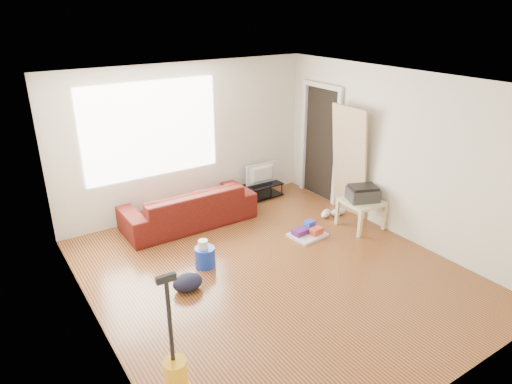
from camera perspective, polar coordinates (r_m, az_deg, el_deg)
room at (r=5.79m, az=2.08°, el=1.41°), size 4.51×5.01×2.51m
sofa at (r=7.56m, az=-8.29°, el=-3.93°), size 2.13×0.83×0.62m
tv_stand at (r=8.46m, az=0.90°, el=0.26°), size 0.69×0.41×0.25m
tv at (r=8.34m, az=0.91°, el=2.22°), size 0.65×0.09×0.38m
side_table at (r=7.41m, az=13.08°, el=-1.52°), size 0.60×0.60×0.47m
printer at (r=7.33m, az=13.21°, el=-0.15°), size 0.55×0.49×0.24m
bucket at (r=6.38m, az=-6.33°, el=-9.15°), size 0.32×0.32×0.28m
toilet_paper at (r=6.28m, az=-6.58°, el=-7.63°), size 0.13×0.13×0.12m
cleaning_tray at (r=7.13m, az=6.47°, el=-5.01°), size 0.57×0.47×0.19m
backpack at (r=5.93m, az=-8.49°, el=-11.98°), size 0.39×0.31×0.21m
sneakers at (r=7.83m, az=9.49°, el=-2.56°), size 0.53×0.27×0.12m
door_panel at (r=8.01m, az=11.08°, el=-2.54°), size 0.23×0.74×1.85m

